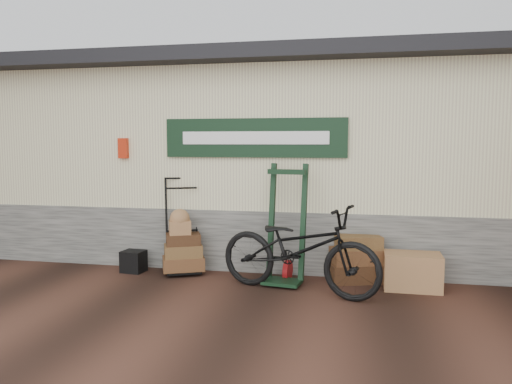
% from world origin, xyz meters
% --- Properties ---
extents(ground, '(80.00, 80.00, 0.00)m').
position_xyz_m(ground, '(0.00, 0.00, 0.00)').
color(ground, black).
rests_on(ground, ground).
extents(station_building, '(14.40, 4.10, 3.20)m').
position_xyz_m(station_building, '(-0.01, 2.74, 1.61)').
color(station_building, '#4C4C47').
rests_on(station_building, ground).
extents(porter_trolley, '(0.86, 0.77, 1.41)m').
position_xyz_m(porter_trolley, '(-1.35, 0.85, 0.70)').
color(porter_trolley, black).
rests_on(porter_trolley, ground).
extents(green_barrow, '(0.64, 0.57, 1.60)m').
position_xyz_m(green_barrow, '(0.21, 0.57, 0.80)').
color(green_barrow, black).
rests_on(green_barrow, ground).
extents(suitcase_stack, '(0.83, 0.66, 0.64)m').
position_xyz_m(suitcase_stack, '(1.14, 0.85, 0.32)').
color(suitcase_stack, '#3D2113').
rests_on(suitcase_stack, ground).
extents(wicker_hamper, '(0.72, 0.48, 0.46)m').
position_xyz_m(wicker_hamper, '(1.85, 0.62, 0.23)').
color(wicker_hamper, olive).
rests_on(wicker_hamper, ground).
extents(black_trunk, '(0.34, 0.30, 0.31)m').
position_xyz_m(black_trunk, '(-2.05, 0.68, 0.16)').
color(black_trunk, black).
rests_on(black_trunk, ground).
extents(bicycle, '(1.33, 2.27, 1.24)m').
position_xyz_m(bicycle, '(0.43, 0.16, 0.62)').
color(bicycle, black).
rests_on(bicycle, ground).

